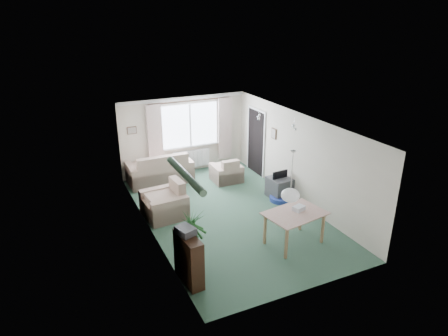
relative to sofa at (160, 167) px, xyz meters
name	(u,v)px	position (x,y,z in m)	size (l,w,h in m)	color
ground	(229,214)	(0.98, -2.75, -0.47)	(6.50, 6.50, 0.00)	#335542
window	(190,125)	(1.18, 0.48, 1.03)	(1.80, 0.03, 1.30)	white
curtain_rod	(190,101)	(1.18, 0.40, 1.80)	(2.60, 0.03, 0.03)	black
curtain_left	(155,138)	(0.03, 0.38, 0.80)	(0.45, 0.08, 2.00)	beige
curtain_right	(225,129)	(2.33, 0.38, 0.80)	(0.45, 0.08, 2.00)	beige
radiator	(191,159)	(1.18, 0.44, -0.07)	(1.20, 0.10, 0.55)	white
doorway	(256,142)	(2.96, -0.55, 0.53)	(0.03, 0.95, 2.00)	black
pendant_lamp	(290,195)	(1.18, -5.05, 1.01)	(0.36, 0.36, 0.36)	white
tinsel_garland	(185,175)	(-0.94, -5.05, 1.81)	(1.60, 1.60, 0.12)	#196626
bauble_cluster_a	(259,115)	(2.28, -1.85, 1.75)	(0.20, 0.20, 0.20)	silver
bauble_cluster_b	(294,125)	(2.58, -3.05, 1.75)	(0.20, 0.20, 0.20)	silver
wall_picture_back	(132,130)	(-0.62, 0.48, 1.08)	(0.28, 0.03, 0.22)	brown
wall_picture_right	(274,134)	(2.96, -1.55, 1.08)	(0.03, 0.24, 0.30)	brown
sofa	(160,167)	(0.00, 0.00, 0.00)	(1.87, 0.99, 0.93)	tan
armchair_corner	(226,169)	(1.83, -0.78, -0.10)	(0.83, 0.78, 0.74)	beige
armchair_left	(164,199)	(-0.52, -2.14, -0.01)	(1.01, 0.96, 0.90)	beige
coffee_table	(179,173)	(0.59, 0.00, -0.29)	(0.77, 0.43, 0.35)	black
photo_frame	(180,165)	(0.64, 0.02, -0.04)	(0.12, 0.02, 0.16)	brown
bookshelf	(189,259)	(-0.86, -4.84, 0.02)	(0.27, 0.80, 0.98)	black
hifi_box	(186,231)	(-0.87, -4.75, 0.58)	(0.28, 0.35, 0.14)	#414046
houseplant	(193,242)	(-0.67, -4.57, 0.18)	(0.56, 0.56, 1.30)	#1D5520
dining_table	(294,229)	(1.68, -4.56, -0.10)	(1.17, 0.78, 0.73)	#A08857
gift_box	(299,209)	(1.81, -4.50, 0.33)	(0.25, 0.18, 0.12)	white
tv_cube	(279,187)	(2.68, -2.41, -0.19)	(0.56, 0.61, 0.56)	#333236
pet_bed	(280,199)	(2.58, -2.63, -0.41)	(0.58, 0.58, 0.12)	navy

